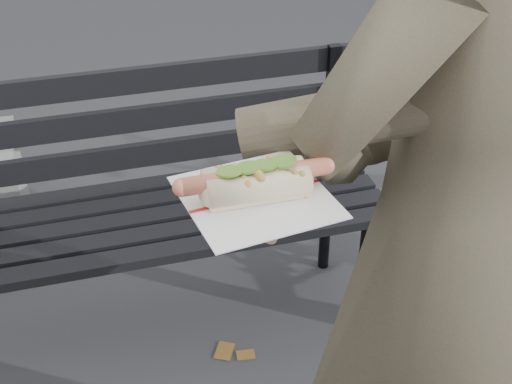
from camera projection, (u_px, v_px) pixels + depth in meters
park_bench at (134, 192)px, 2.19m from camera, size 1.50×0.44×0.88m
person at (452, 243)px, 1.27m from camera, size 0.79×0.62×1.91m
held_hotdog at (370, 128)px, 1.04m from camera, size 0.63×0.32×0.20m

